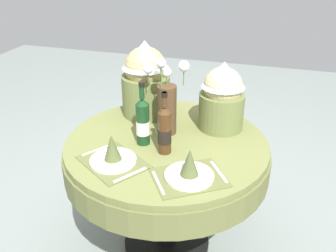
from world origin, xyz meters
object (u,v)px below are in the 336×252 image
object	(u,v)px
wine_bottle_left	(165,130)
wine_bottle_right	(143,121)
gift_tub_back_right	(222,94)
place_setting_left	(113,155)
flower_vase	(166,101)
place_setting_right	(189,170)
gift_tub_back_left	(146,76)
dining_table	(167,160)

from	to	relation	value
wine_bottle_left	wine_bottle_right	bearing A→B (deg)	158.29
wine_bottle_right	gift_tub_back_right	bearing A→B (deg)	40.03
place_setting_left	wine_bottle_right	xyz separation A→B (m)	(0.08, 0.23, 0.09)
place_setting_left	gift_tub_back_right	world-z (taller)	gift_tub_back_right
flower_vase	gift_tub_back_right	distance (m)	0.33
place_setting_right	gift_tub_back_right	bearing A→B (deg)	84.80
place_setting_left	flower_vase	distance (m)	0.46
flower_vase	gift_tub_back_left	bearing A→B (deg)	133.81
place_setting_left	gift_tub_back_right	size ratio (longest dim) A/B	1.04
gift_tub_back_right	place_setting_right	bearing A→B (deg)	-95.20
flower_vase	gift_tub_back_left	xyz separation A→B (m)	(-0.20, 0.21, 0.06)
place_setting_right	wine_bottle_right	bearing A→B (deg)	142.28
place_setting_right	wine_bottle_right	size ratio (longest dim) A/B	1.17
wine_bottle_right	gift_tub_back_left	size ratio (longest dim) A/B	0.76
place_setting_left	gift_tub_back_left	size ratio (longest dim) A/B	0.89
place_setting_left	gift_tub_back_right	bearing A→B (deg)	50.17
gift_tub_back_right	gift_tub_back_left	bearing A→B (deg)	173.57
wine_bottle_left	gift_tub_back_right	world-z (taller)	gift_tub_back_right
place_setting_left	gift_tub_back_left	world-z (taller)	gift_tub_back_left
dining_table	place_setting_left	size ratio (longest dim) A/B	2.75
dining_table	gift_tub_back_right	size ratio (longest dim) A/B	2.86
place_setting_right	wine_bottle_left	xyz separation A→B (m)	(-0.19, 0.20, 0.09)
wine_bottle_left	gift_tub_back_left	size ratio (longest dim) A/B	0.72
flower_vase	wine_bottle_left	size ratio (longest dim) A/B	1.34
gift_tub_back_right	place_setting_left	bearing A→B (deg)	-129.83
wine_bottle_left	gift_tub_back_right	bearing A→B (deg)	57.71
wine_bottle_right	wine_bottle_left	bearing A→B (deg)	-21.71
dining_table	flower_vase	distance (m)	0.34
place_setting_left	gift_tub_back_right	distance (m)	0.74
place_setting_right	gift_tub_back_right	size ratio (longest dim) A/B	1.04
flower_vase	gift_tub_back_left	distance (m)	0.29
dining_table	place_setting_right	distance (m)	0.42
place_setting_right	flower_vase	bearing A→B (deg)	120.11
place_setting_right	wine_bottle_right	xyz separation A→B (m)	(-0.33, 0.25, 0.09)
place_setting_left	wine_bottle_left	world-z (taller)	wine_bottle_left
wine_bottle_right	gift_tub_back_right	xyz separation A→B (m)	(0.38, 0.32, 0.08)
wine_bottle_right	dining_table	bearing A→B (deg)	28.23
flower_vase	wine_bottle_left	bearing A→B (deg)	-75.42
place_setting_right	wine_bottle_left	bearing A→B (deg)	133.29
place_setting_right	wine_bottle_left	distance (m)	0.28
gift_tub_back_left	gift_tub_back_right	bearing A→B (deg)	-6.43
wine_bottle_left	gift_tub_back_left	distance (m)	0.52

